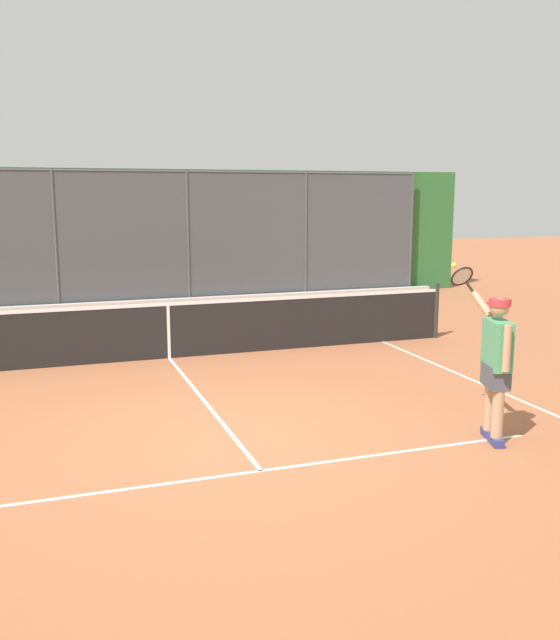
{
  "coord_description": "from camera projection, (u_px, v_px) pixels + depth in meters",
  "views": [
    {
      "loc": [
        2.0,
        7.26,
        2.77
      ],
      "look_at": [
        -1.1,
        -1.64,
        1.05
      ],
      "focal_mm": 38.85,
      "sensor_mm": 36.0,
      "label": 1
    }
  ],
  "objects": [
    {
      "name": "tennis_net",
      "position": [
        168.0,
        330.0,
        11.75
      ],
      "size": [
        10.54,
        0.09,
        1.07
      ],
      "color": "#2D2D2D",
      "rests_on": "ground"
    },
    {
      "name": "court_line_markings",
      "position": [
        271.0,
        483.0,
        6.73
      ],
      "size": [
        8.21,
        9.45,
        0.01
      ],
      "color": "white",
      "rests_on": "ground"
    },
    {
      "name": "ground_plane",
      "position": [
        236.0,
        441.0,
        7.89
      ],
      "size": [
        60.0,
        60.0,
        0.0
      ],
      "primitive_type": "plane",
      "color": "#A8603D"
    },
    {
      "name": "tennis_player",
      "position": [
        496.0,
        358.0,
        7.72
      ],
      "size": [
        0.4,
        1.39,
        1.94
      ],
      "rotation": [
        0.0,
        0.0,
        -1.87
      ],
      "color": "navy",
      "rests_on": "ground"
    },
    {
      "name": "fence_backdrop",
      "position": [
        121.0,
        237.0,
        17.66
      ],
      "size": [
        19.09,
        1.37,
        3.38
      ],
      "color": "#474C51",
      "rests_on": "ground"
    }
  ]
}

